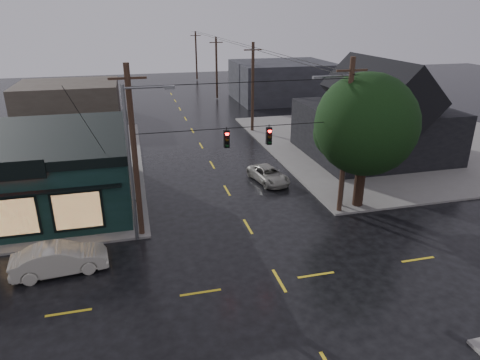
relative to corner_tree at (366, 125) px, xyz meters
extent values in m
plane|color=black|center=(-8.13, -7.00, -5.81)|extent=(160.00, 160.00, 0.00)
cube|color=slate|center=(11.87, 13.00, -5.74)|extent=(28.00, 28.00, 0.15)
cube|color=black|center=(-23.13, 6.00, -3.56)|extent=(16.00, 12.00, 4.20)
cube|color=black|center=(-23.13, 6.00, -1.16)|extent=(16.30, 12.30, 0.60)
cube|color=black|center=(6.87, 10.00, -3.41)|extent=(12.00, 11.00, 4.50)
cylinder|color=black|center=(0.00, 0.00, -3.57)|extent=(0.70, 0.70, 4.18)
sphere|color=black|center=(0.00, 0.00, 0.02)|extent=(6.69, 6.69, 6.69)
cylinder|color=black|center=(-8.13, -0.50, 0.49)|extent=(13.00, 0.04, 0.04)
cube|color=#382F28|center=(-22.13, 33.00, -3.61)|extent=(12.00, 10.00, 4.40)
cube|color=#242428|center=(7.87, 38.00, -3.01)|extent=(14.00, 12.00, 5.60)
imported|color=#B3AF9D|center=(-18.84, -3.48, -5.04)|extent=(4.85, 2.11, 1.55)
imported|color=gray|center=(-4.56, 5.93, -5.21)|extent=(2.81, 4.62, 1.20)
camera|label=1|loc=(-14.51, -24.09, 6.80)|focal=32.00mm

